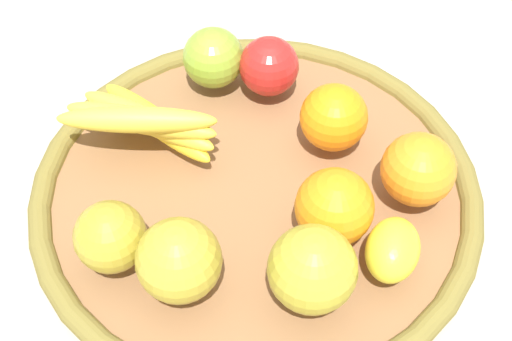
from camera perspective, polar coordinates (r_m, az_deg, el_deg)
The scene contains 12 objects.
ground_plane at distance 0.79m, azimuth 0.00°, elevation -2.45°, with size 2.40×2.40×0.00m, color #B5AD9E.
basket at distance 0.78m, azimuth 0.00°, elevation -1.72°, with size 0.46×0.46×0.03m.
orange_0 at distance 0.71m, azimuth 5.87°, elevation -2.73°, with size 0.07×0.07×0.07m, color orange.
lemon_0 at distance 0.70m, azimuth 10.15°, elevation -5.84°, with size 0.07×0.05×0.05m, color yellow.
banana_bunch at distance 0.79m, azimuth -8.25°, elevation 3.70°, with size 0.14×0.16×0.06m.
apple_4 at distance 0.84m, azimuth 0.98°, elevation 7.79°, with size 0.07×0.07×0.07m, color red.
apple_3 at distance 0.67m, azimuth -5.78°, elevation -6.68°, with size 0.08×0.08×0.08m, color #AE9E30.
apple_2 at distance 0.66m, azimuth 4.23°, elevation -7.35°, with size 0.08×0.08×0.08m, color #AAA12F.
orange_1 at distance 0.75m, azimuth 12.01°, elevation 0.08°, with size 0.07×0.07×0.07m, color orange.
apple_1 at distance 0.70m, azimuth -10.81°, elevation -4.88°, with size 0.07×0.07×0.07m, color #A5942B.
apple_0 at distance 0.85m, azimuth -3.20°, elevation 8.40°, with size 0.07×0.07×0.07m, color #82A832.
orange_2 at distance 0.78m, azimuth 5.82°, elevation 3.96°, with size 0.07×0.07×0.07m, color orange.
Camera 1 is at (-0.48, 0.06, 0.63)m, focal length 53.65 mm.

